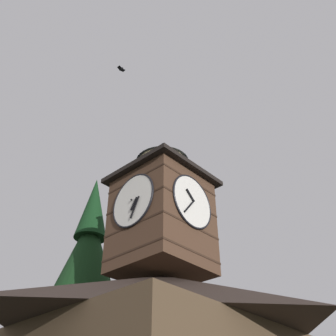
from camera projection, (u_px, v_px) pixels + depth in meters
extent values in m
pyramid|color=#2D231E|center=(163.00, 307.00, 18.53)|extent=(12.75, 11.39, 3.00)
cube|color=#4C3323|center=(162.00, 227.00, 20.87)|extent=(4.10, 4.10, 5.21)
cube|color=#352318|center=(161.00, 263.00, 19.74)|extent=(4.14, 4.14, 0.10)
cube|color=#352318|center=(162.00, 239.00, 20.48)|extent=(4.14, 4.14, 0.10)
cube|color=#352318|center=(162.00, 216.00, 21.23)|extent=(4.14, 4.14, 0.10)
cube|color=#352318|center=(162.00, 195.00, 21.97)|extent=(4.14, 4.14, 0.10)
cylinder|color=white|center=(192.00, 202.00, 20.09)|extent=(2.81, 0.10, 2.81)
torus|color=black|center=(193.00, 201.00, 20.08)|extent=(2.91, 0.10, 2.91)
cube|color=black|center=(190.00, 195.00, 20.01)|extent=(0.60, 0.04, 0.56)
cube|color=black|center=(189.00, 206.00, 19.56)|extent=(0.79, 0.04, 0.94)
sphere|color=black|center=(194.00, 201.00, 20.03)|extent=(0.10, 0.10, 0.10)
cylinder|color=white|center=(133.00, 201.00, 20.00)|extent=(0.10, 2.81, 2.81)
torus|color=black|center=(133.00, 200.00, 19.98)|extent=(0.10, 2.91, 2.91)
cube|color=black|center=(134.00, 204.00, 19.66)|extent=(0.04, 0.48, 0.66)
cube|color=black|center=(135.00, 207.00, 19.50)|extent=(0.04, 0.59, 1.06)
sphere|color=black|center=(131.00, 200.00, 19.93)|extent=(0.10, 0.10, 0.10)
cube|color=black|center=(162.00, 182.00, 22.43)|extent=(4.80, 4.80, 0.25)
cylinder|color=#D1BC84|center=(162.00, 171.00, 22.86)|extent=(2.74, 2.74, 1.25)
cylinder|color=#2D2319|center=(162.00, 177.00, 22.62)|extent=(2.80, 2.80, 0.10)
cylinder|color=#2D2319|center=(162.00, 171.00, 22.86)|extent=(2.80, 2.80, 0.10)
cylinder|color=#2D2319|center=(162.00, 165.00, 23.10)|extent=(2.80, 2.80, 0.10)
cone|color=#2D3847|center=(163.00, 154.00, 23.56)|extent=(3.04, 3.04, 1.21)
sphere|color=#2D3847|center=(163.00, 144.00, 23.97)|extent=(0.16, 0.16, 0.16)
cone|color=black|center=(80.00, 317.00, 23.32)|extent=(5.37, 5.37, 4.64)
cone|color=#143317|center=(88.00, 251.00, 25.66)|extent=(3.75, 3.75, 5.52)
cone|color=#113417|center=(94.00, 207.00, 27.48)|extent=(2.12, 2.12, 4.57)
ellipsoid|color=black|center=(121.00, 69.00, 22.25)|extent=(0.16, 0.28, 0.16)
cube|color=black|center=(123.00, 70.00, 22.32)|extent=(0.23, 0.20, 0.10)
cube|color=black|center=(120.00, 68.00, 22.18)|extent=(0.23, 0.20, 0.10)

